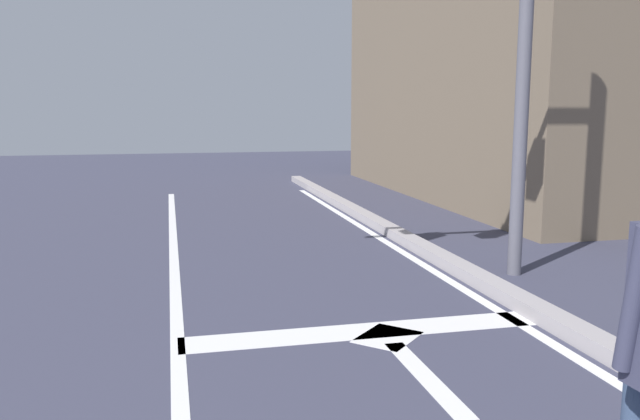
% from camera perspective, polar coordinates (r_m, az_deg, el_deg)
% --- Properties ---
extents(lane_line_center, '(0.12, 20.00, 0.01)m').
position_cam_1_polar(lane_line_center, '(5.45, -12.43, -12.16)').
color(lane_line_center, silver).
rests_on(lane_line_center, ground).
extents(lane_line_curbside, '(0.12, 20.00, 0.01)m').
position_cam_1_polar(lane_line_curbside, '(6.26, 17.25, -9.57)').
color(lane_line_curbside, silver).
rests_on(lane_line_curbside, ground).
extents(stop_bar, '(3.21, 0.40, 0.01)m').
position_cam_1_polar(stop_bar, '(5.82, 3.83, -10.61)').
color(stop_bar, silver).
rests_on(stop_bar, ground).
extents(lane_arrow_stem, '(0.16, 1.40, 0.01)m').
position_cam_1_polar(lane_arrow_stem, '(4.95, 9.29, -14.29)').
color(lane_arrow_stem, silver).
rests_on(lane_arrow_stem, ground).
extents(lane_arrow_head, '(0.71, 0.71, 0.01)m').
position_cam_1_polar(lane_arrow_head, '(5.69, 5.98, -11.08)').
color(lane_arrow_head, silver).
rests_on(lane_arrow_head, ground).
extents(curb_strip, '(0.24, 24.00, 0.14)m').
position_cam_1_polar(curb_strip, '(6.37, 19.24, -8.72)').
color(curb_strip, '#9D9699').
rests_on(curb_strip, ground).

